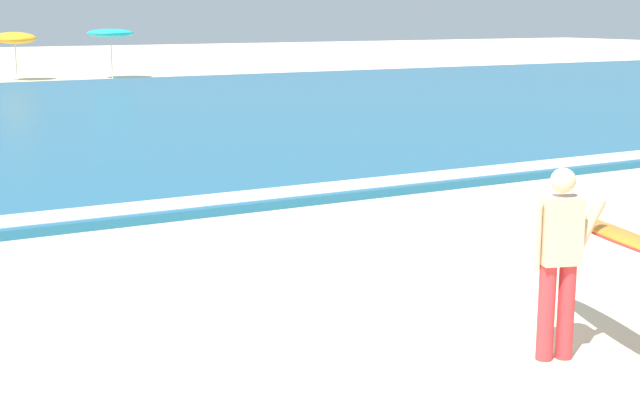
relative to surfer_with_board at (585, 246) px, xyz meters
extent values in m
plane|color=beige|center=(-2.18, 0.92, -1.03)|extent=(160.00, 160.00, 0.00)
cube|color=white|center=(-2.18, 7.49, -0.88)|extent=(120.00, 0.82, 0.01)
cylinder|color=red|center=(-0.31, 0.10, -0.59)|extent=(0.15, 0.15, 0.88)
cylinder|color=red|center=(-0.14, 0.04, -0.59)|extent=(0.15, 0.15, 0.88)
cube|color=beige|center=(-0.22, 0.07, 0.15)|extent=(0.39, 0.31, 0.60)
sphere|color=beige|center=(-0.22, 0.07, 0.59)|extent=(0.22, 0.22, 0.22)
cylinder|color=beige|center=(-0.44, 0.14, 0.10)|extent=(0.10, 0.10, 0.58)
cylinder|color=beige|center=(0.04, 0.01, 0.17)|extent=(0.33, 0.19, 0.51)
ellipsoid|color=orange|center=(0.26, -0.08, 0.10)|extent=(0.96, 2.24, 0.15)
ellipsoid|color=red|center=(0.26, -0.08, 0.08)|extent=(1.01, 2.33, 0.11)
cylinder|color=beige|center=(2.48, 37.71, -0.10)|extent=(0.05, 0.05, 1.85)
ellipsoid|color=#F4A31E|center=(2.48, 37.71, 0.90)|extent=(1.91, 1.94, 0.64)
cylinder|color=beige|center=(6.66, 36.84, 0.00)|extent=(0.05, 0.05, 2.05)
ellipsoid|color=#19ADB2|center=(6.66, 36.84, 1.08)|extent=(2.16, 2.16, 0.41)
camera|label=1|loc=(-5.79, -5.62, 2.00)|focal=51.12mm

